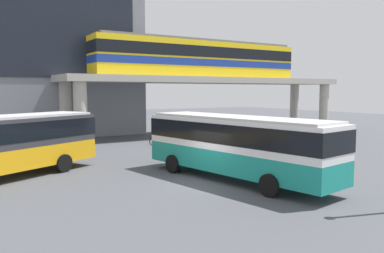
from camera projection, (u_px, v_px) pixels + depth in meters
name	position (u px, v px, depth m)	size (l,w,h in m)	color
ground_plane	(125.00, 155.00, 27.75)	(120.00, 120.00, 0.00)	#47494F
elevated_platform	(212.00, 85.00, 42.01)	(31.80, 6.41, 5.84)	#ADA89E
train	(200.00, 58.00, 41.00)	(22.96, 2.96, 3.84)	yellow
bus_main	(236.00, 141.00, 19.79)	(4.30, 11.31, 3.22)	teal
bicycle_black	(157.00, 140.00, 33.30)	(1.71, 0.63, 1.04)	black
bicycle_red	(275.00, 130.00, 41.42)	(1.79, 0.15, 1.04)	black
bicycle_blue	(283.00, 132.00, 39.47)	(1.75, 0.51, 1.04)	black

